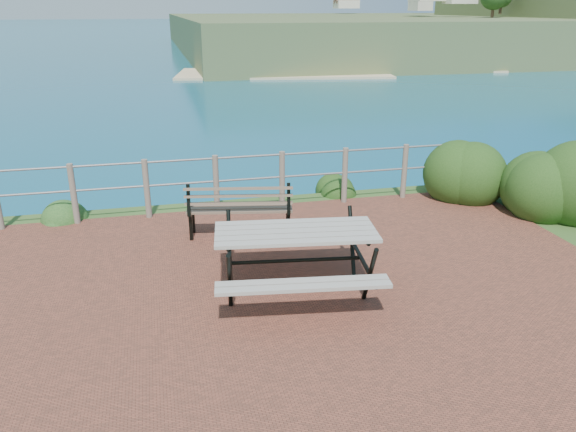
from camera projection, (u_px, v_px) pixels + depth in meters
name	position (u px, v px, depth m)	size (l,w,h in m)	color
ground	(250.00, 307.00, 6.66)	(10.00, 7.00, 0.12)	brown
ocean	(150.00, 17.00, 188.93)	(1200.00, 1200.00, 0.00)	#157980
safety_railing	(216.00, 181.00, 9.51)	(9.40, 0.10, 1.00)	#6B5B4C
picnic_table	(296.00, 254.00, 6.83)	(2.02, 1.67, 0.82)	gray
park_bench	(240.00, 200.00, 8.51)	(1.64, 0.69, 0.90)	brown
shrub_right_front	(566.00, 219.00, 9.44)	(1.63, 1.63, 2.31)	#1C3E13
shrub_right_edge	(467.00, 194.00, 10.69)	(1.25, 1.25, 1.78)	#1C3E13
shrub_lip_west	(54.00, 220.00, 9.37)	(0.74, 0.74, 0.47)	#1B491B
shrub_lip_east	(345.00, 190.00, 10.90)	(0.71, 0.71, 0.43)	#1C3E13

